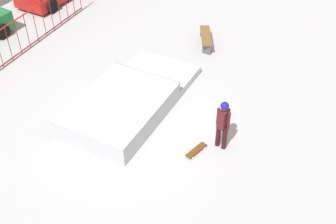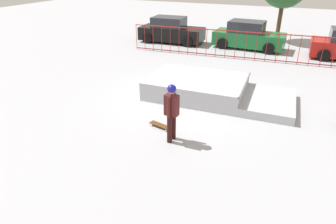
# 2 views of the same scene
# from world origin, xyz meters

# --- Properties ---
(ground_plane) EXTENTS (60.00, 60.00, 0.00)m
(ground_plane) POSITION_xyz_m (0.00, 0.00, 0.00)
(ground_plane) COLOR #A8AAB2
(skate_ramp) EXTENTS (5.47, 2.75, 0.74)m
(skate_ramp) POSITION_xyz_m (0.43, 0.43, 0.32)
(skate_ramp) COLOR #B0B3BB
(skate_ramp) RESTS_ON ground
(skater) EXTENTS (0.40, 0.44, 1.73)m
(skater) POSITION_xyz_m (0.34, -3.02, 1.01)
(skater) COLOR black
(skater) RESTS_ON ground
(skateboard) EXTENTS (0.82, 0.40, 0.09)m
(skateboard) POSITION_xyz_m (-0.24, -2.48, 0.08)
(skateboard) COLOR #593314
(skateboard) RESTS_ON ground
(park_bench) EXTENTS (1.59, 1.13, 0.48)m
(park_bench) POSITION_xyz_m (5.50, -0.07, 0.36)
(park_bench) COLOR brown
(park_bench) RESTS_ON ground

